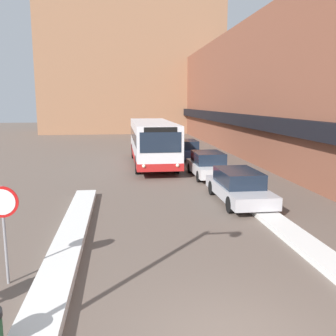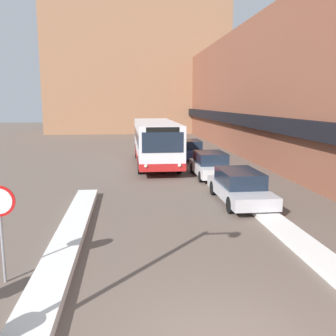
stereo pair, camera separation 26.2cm
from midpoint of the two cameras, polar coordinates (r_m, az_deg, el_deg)
building_row_right at (r=32.12m, az=15.59°, el=11.14°), size 5.50×60.00×10.52m
building_backdrop_far at (r=56.72m, az=-4.56°, el=14.87°), size 26.00×8.00×18.52m
snow_bank_left at (r=11.80m, az=-14.74°, el=-11.45°), size 0.90×13.61×0.27m
snow_bank_right at (r=12.02m, az=21.57°, el=-11.62°), size 0.90×13.63×0.20m
city_bus at (r=26.43m, az=-1.64°, el=4.13°), size 2.71×10.97×3.06m
parked_car_front at (r=16.83m, az=11.31°, el=-2.77°), size 1.89×4.89×1.43m
parked_car_middle at (r=22.31m, az=6.85°, el=0.50°), size 1.91×4.39×1.48m
parked_car_back at (r=29.45m, az=3.61°, el=2.82°), size 1.83×4.38×1.46m
stop_sign at (r=9.79m, az=-23.55°, el=-6.28°), size 0.76×0.08×2.45m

